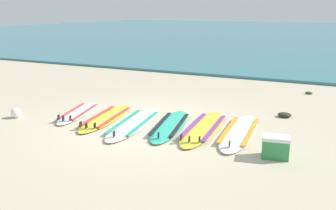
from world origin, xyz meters
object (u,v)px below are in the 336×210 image
Objects in this scene: surfboard_5 at (239,132)px; beach_ball at (16,113)px; surfboard_0 at (78,113)px; cooler_box at (275,147)px; surfboard_1 at (106,118)px; surfboard_4 at (204,128)px; surfboard_2 at (134,123)px; surfboard_3 at (170,125)px.

beach_ball is at bearing -167.46° from surfboard_5.
surfboard_0 and surfboard_5 have the same top height.
surfboard_5 is 10.78× the size of beach_ball.
cooler_box is (4.72, -0.71, 0.16)m from surfboard_0.
surfboard_1 is 0.93× the size of surfboard_4.
surfboard_2 is (0.80, -0.12, -0.00)m from surfboard_1.
surfboard_2 is (1.63, -0.17, -0.00)m from surfboard_0.
surfboard_3 is (2.41, 0.03, -0.00)m from surfboard_0.
surfboard_4 is 4.35m from beach_ball.
cooler_box is (0.86, -0.96, 0.16)m from surfboard_5.
surfboard_0 and surfboard_4 have the same top height.
surfboard_1 is at bearing 171.51° from surfboard_2.
surfboard_0 is 2.41m from surfboard_3.
surfboard_1 is 0.95× the size of surfboard_5.
surfboard_1 is 4.81× the size of cooler_box.
surfboard_0 and surfboard_2 have the same top height.
surfboard_0 is 0.84m from surfboard_1.
beach_ball reaches higher than surfboard_1.
cooler_box reaches higher than surfboard_5.
surfboard_5 is 5.08× the size of cooler_box.
surfboard_4 is 5.17× the size of cooler_box.
surfboard_2 is at bearing -169.19° from surfboard_5.
surfboard_1 is at bearing -176.78° from surfboard_3.
beach_ball is (-5.83, -0.14, -0.07)m from cooler_box.
surfboard_3 is at bearing 0.79° from surfboard_0.
surfboard_2 is 1.00× the size of surfboard_4.
beach_ball is at bearing -178.62° from cooler_box.
surfboard_1 is at bearing -174.00° from surfboard_4.
surfboard_2 is 5.15× the size of cooler_box.
surfboard_1 is at bearing -3.78° from surfboard_0.
surfboard_1 is 3.94m from cooler_box.
surfboard_5 is at bearing 5.79° from surfboard_1.
beach_ball is at bearing -165.84° from surfboard_3.
surfboard_0 is at bearing -179.21° from surfboard_3.
surfboard_4 is 10.98× the size of beach_ball.
surfboard_3 is 2.43m from cooler_box.
surfboard_2 is 0.80m from surfboard_3.
surfboard_2 is at bearing -8.49° from surfboard_1.
surfboard_3 is at bearing -167.93° from surfboard_4.
surfboard_3 is at bearing 3.22° from surfboard_1.
surfboard_2 is 2.26m from surfboard_5.
surfboard_0 is 3.12m from surfboard_4.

